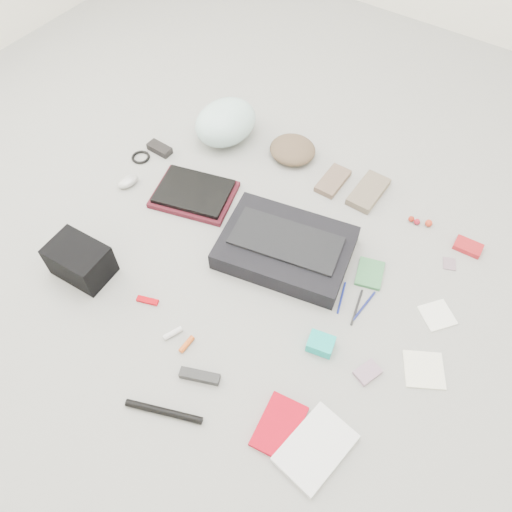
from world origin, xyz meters
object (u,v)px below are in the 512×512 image
Objects in this scene: accordion_wallet at (321,344)px; book_red at (279,426)px; messenger_bag at (286,248)px; laptop at (194,191)px; bike_helmet at (226,122)px; camera_bag at (80,261)px.

book_red is at bearing -96.62° from accordion_wallet.
messenger_bag is 0.41m from accordion_wallet.
accordion_wallet is (0.80, -0.31, -0.01)m from laptop.
laptop is 3.38× the size of accordion_wallet.
accordion_wallet reaches higher than laptop.
messenger_bag is at bearing -25.46° from bike_helmet.
camera_bag reaches higher than messenger_bag.
accordion_wallet is at bearing -36.63° from laptop.
bike_helmet is at bearing 130.46° from accordion_wallet.
accordion_wallet reaches higher than book_red.
laptop reaches higher than book_red.
accordion_wallet is at bearing -27.39° from bike_helmet.
messenger_bag is 2.27× the size of camera_bag.
camera_bag is at bearing 167.38° from book_red.
camera_bag reaches higher than book_red.
camera_bag is (-0.11, -0.54, 0.04)m from laptop.
book_red is at bearing -71.29° from messenger_bag.
bike_helmet is 1.14m from accordion_wallet.
messenger_bag reaches higher than accordion_wallet.
bike_helmet is at bearing 125.39° from book_red.
bike_helmet reaches higher than laptop.
messenger_bag is at bearing 112.94° from book_red.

